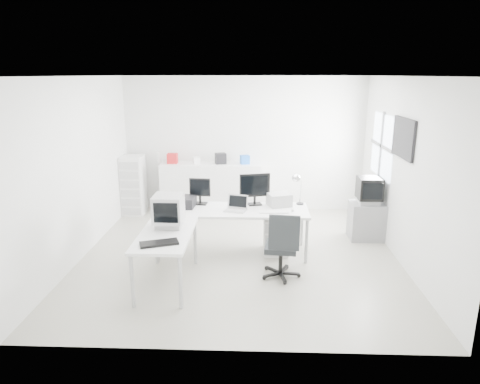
{
  "coord_description": "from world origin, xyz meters",
  "views": [
    {
      "loc": [
        0.25,
        -6.41,
        2.83
      ],
      "look_at": [
        0.0,
        0.2,
        1.0
      ],
      "focal_mm": 32.0,
      "sensor_mm": 36.0,
      "label": 1
    }
  ],
  "objects_px": {
    "laser_printer": "(279,199)",
    "filing_cabinet": "(134,185)",
    "drawer_pedestal": "(276,235)",
    "crt_monitor": "(169,211)",
    "main_desk": "(233,231)",
    "lcd_monitor_small": "(200,191)",
    "inkjet_printer": "(181,202)",
    "lcd_monitor_large": "(255,189)",
    "side_desk": "(167,258)",
    "office_chair": "(281,244)",
    "sideboard": "(211,188)",
    "tv_cabinet": "(367,221)",
    "laptop": "(235,205)",
    "crt_tv": "(369,191)"
  },
  "relations": [
    {
      "from": "laser_printer",
      "to": "crt_monitor",
      "type": "height_order",
      "value": "crt_monitor"
    },
    {
      "from": "office_chair",
      "to": "inkjet_printer",
      "type": "bearing_deg",
      "value": 156.78
    },
    {
      "from": "office_chair",
      "to": "laptop",
      "type": "bearing_deg",
      "value": 140.46
    },
    {
      "from": "laser_printer",
      "to": "crt_tv",
      "type": "height_order",
      "value": "crt_tv"
    },
    {
      "from": "inkjet_printer",
      "to": "tv_cabinet",
      "type": "distance_m",
      "value": 3.28
    },
    {
      "from": "lcd_monitor_small",
      "to": "sideboard",
      "type": "distance_m",
      "value": 1.96
    },
    {
      "from": "inkjet_printer",
      "to": "filing_cabinet",
      "type": "relative_size",
      "value": 0.38
    },
    {
      "from": "drawer_pedestal",
      "to": "laser_printer",
      "type": "height_order",
      "value": "laser_printer"
    },
    {
      "from": "main_desk",
      "to": "lcd_monitor_small",
      "type": "bearing_deg",
      "value": 155.56
    },
    {
      "from": "tv_cabinet",
      "to": "filing_cabinet",
      "type": "distance_m",
      "value": 4.68
    },
    {
      "from": "laptop",
      "to": "tv_cabinet",
      "type": "height_order",
      "value": "laptop"
    },
    {
      "from": "office_chair",
      "to": "filing_cabinet",
      "type": "bearing_deg",
      "value": 142.79
    },
    {
      "from": "lcd_monitor_small",
      "to": "filing_cabinet",
      "type": "bearing_deg",
      "value": 138.55
    },
    {
      "from": "office_chair",
      "to": "filing_cabinet",
      "type": "xyz_separation_m",
      "value": [
        -2.9,
        2.81,
        0.11
      ]
    },
    {
      "from": "main_desk",
      "to": "lcd_monitor_small",
      "type": "height_order",
      "value": "lcd_monitor_small"
    },
    {
      "from": "office_chair",
      "to": "filing_cabinet",
      "type": "height_order",
      "value": "filing_cabinet"
    },
    {
      "from": "inkjet_printer",
      "to": "office_chair",
      "type": "relative_size",
      "value": 0.46
    },
    {
      "from": "lcd_monitor_large",
      "to": "crt_monitor",
      "type": "height_order",
      "value": "lcd_monitor_large"
    },
    {
      "from": "drawer_pedestal",
      "to": "tv_cabinet",
      "type": "relative_size",
      "value": 0.92
    },
    {
      "from": "drawer_pedestal",
      "to": "crt_monitor",
      "type": "xyz_separation_m",
      "value": [
        -1.55,
        -0.9,
        0.68
      ]
    },
    {
      "from": "lcd_monitor_small",
      "to": "tv_cabinet",
      "type": "xyz_separation_m",
      "value": [
        2.88,
        0.48,
        -0.64
      ]
    },
    {
      "from": "crt_monitor",
      "to": "sideboard",
      "type": "bearing_deg",
      "value": 85.25
    },
    {
      "from": "lcd_monitor_small",
      "to": "crt_tv",
      "type": "xyz_separation_m",
      "value": [
        2.88,
        0.48,
        -0.09
      ]
    },
    {
      "from": "lcd_monitor_large",
      "to": "crt_monitor",
      "type": "relative_size",
      "value": 1.12
    },
    {
      "from": "inkjet_printer",
      "to": "laser_printer",
      "type": "xyz_separation_m",
      "value": [
        1.6,
        0.12,
        0.02
      ]
    },
    {
      "from": "lcd_monitor_large",
      "to": "crt_tv",
      "type": "height_order",
      "value": "lcd_monitor_large"
    },
    {
      "from": "lcd_monitor_small",
      "to": "drawer_pedestal",
      "type": "bearing_deg",
      "value": -3.43
    },
    {
      "from": "tv_cabinet",
      "to": "main_desk",
      "type": "bearing_deg",
      "value": -162.7
    },
    {
      "from": "lcd_monitor_small",
      "to": "laser_printer",
      "type": "distance_m",
      "value": 1.31
    },
    {
      "from": "lcd_monitor_large",
      "to": "filing_cabinet",
      "type": "bearing_deg",
      "value": 131.19
    },
    {
      "from": "lcd_monitor_large",
      "to": "side_desk",
      "type": "bearing_deg",
      "value": -145.78
    },
    {
      "from": "drawer_pedestal",
      "to": "crt_monitor",
      "type": "relative_size",
      "value": 1.28
    },
    {
      "from": "office_chair",
      "to": "lcd_monitor_large",
      "type": "bearing_deg",
      "value": 116.6
    },
    {
      "from": "inkjet_printer",
      "to": "lcd_monitor_large",
      "type": "distance_m",
      "value": 1.22
    },
    {
      "from": "crt_monitor",
      "to": "office_chair",
      "type": "bearing_deg",
      "value": 1.86
    },
    {
      "from": "inkjet_printer",
      "to": "filing_cabinet",
      "type": "height_order",
      "value": "filing_cabinet"
    },
    {
      "from": "laser_printer",
      "to": "tv_cabinet",
      "type": "relative_size",
      "value": 0.55
    },
    {
      "from": "drawer_pedestal",
      "to": "filing_cabinet",
      "type": "height_order",
      "value": "filing_cabinet"
    },
    {
      "from": "side_desk",
      "to": "drawer_pedestal",
      "type": "distance_m",
      "value": 1.93
    },
    {
      "from": "crt_monitor",
      "to": "crt_tv",
      "type": "xyz_separation_m",
      "value": [
        3.18,
        1.58,
        -0.11
      ]
    },
    {
      "from": "lcd_monitor_large",
      "to": "laptop",
      "type": "xyz_separation_m",
      "value": [
        -0.3,
        -0.35,
        -0.16
      ]
    },
    {
      "from": "laser_printer",
      "to": "filing_cabinet",
      "type": "height_order",
      "value": "filing_cabinet"
    },
    {
      "from": "filing_cabinet",
      "to": "lcd_monitor_large",
      "type": "bearing_deg",
      "value": -34.66
    },
    {
      "from": "side_desk",
      "to": "office_chair",
      "type": "relative_size",
      "value": 1.4
    },
    {
      "from": "drawer_pedestal",
      "to": "office_chair",
      "type": "bearing_deg",
      "value": -87.84
    },
    {
      "from": "drawer_pedestal",
      "to": "laser_printer",
      "type": "relative_size",
      "value": 1.68
    },
    {
      "from": "filing_cabinet",
      "to": "crt_tv",
      "type": "bearing_deg",
      "value": -15.68
    },
    {
      "from": "tv_cabinet",
      "to": "laser_printer",
      "type": "bearing_deg",
      "value": -162.25
    },
    {
      "from": "crt_monitor",
      "to": "filing_cabinet",
      "type": "bearing_deg",
      "value": 115.54
    },
    {
      "from": "side_desk",
      "to": "laser_printer",
      "type": "distance_m",
      "value": 2.13
    }
  ]
}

